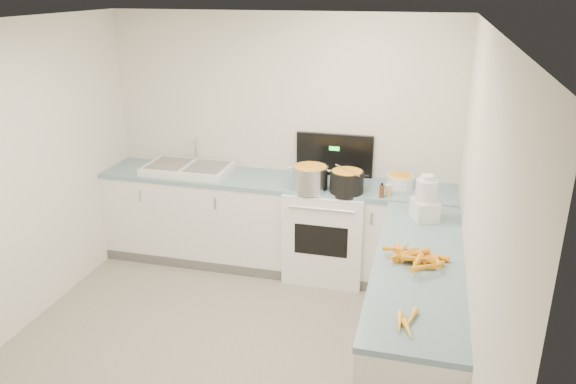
% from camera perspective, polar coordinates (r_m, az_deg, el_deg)
% --- Properties ---
extents(floor, '(3.50, 4.00, 0.00)m').
position_cam_1_polar(floor, '(4.51, -7.52, -17.14)').
color(floor, gray).
rests_on(floor, ground).
extents(ceiling, '(3.50, 4.00, 0.00)m').
position_cam_1_polar(ceiling, '(3.59, -9.43, 16.34)').
color(ceiling, silver).
rests_on(ceiling, ground).
extents(wall_back, '(3.50, 0.00, 2.50)m').
position_cam_1_polar(wall_back, '(5.68, -0.67, 5.25)').
color(wall_back, silver).
rests_on(wall_back, ground).
extents(wall_right, '(0.00, 4.00, 2.50)m').
position_cam_1_polar(wall_right, '(3.63, 18.24, -4.95)').
color(wall_right, silver).
rests_on(wall_right, ground).
extents(counter_back, '(3.50, 0.62, 0.94)m').
position_cam_1_polar(counter_back, '(5.66, -1.43, -3.16)').
color(counter_back, white).
rests_on(counter_back, ground).
extents(counter_right, '(0.62, 2.20, 0.94)m').
position_cam_1_polar(counter_right, '(4.25, 12.74, -12.44)').
color(counter_right, white).
rests_on(counter_right, ground).
extents(stove, '(0.76, 0.65, 1.36)m').
position_cam_1_polar(stove, '(5.54, 4.03, -3.75)').
color(stove, white).
rests_on(stove, ground).
extents(sink, '(0.86, 0.52, 0.31)m').
position_cam_1_polar(sink, '(5.78, -10.10, 2.39)').
color(sink, white).
rests_on(sink, counter_back).
extents(steel_pot, '(0.40, 0.40, 0.24)m').
position_cam_1_polar(steel_pot, '(5.19, 2.27, 1.34)').
color(steel_pot, silver).
rests_on(steel_pot, stove).
extents(black_pot, '(0.36, 0.36, 0.22)m').
position_cam_1_polar(black_pot, '(5.15, 5.99, 0.95)').
color(black_pot, black).
rests_on(black_pot, stove).
extents(wooden_spoon, '(0.27, 0.28, 0.02)m').
position_cam_1_polar(wooden_spoon, '(5.11, 6.04, 2.22)').
color(wooden_spoon, '#AD7A47').
rests_on(wooden_spoon, black_pot).
extents(mixing_bowl, '(0.31, 0.31, 0.12)m').
position_cam_1_polar(mixing_bowl, '(5.36, 11.32, 1.09)').
color(mixing_bowl, white).
rests_on(mixing_bowl, counter_back).
extents(extract_bottle, '(0.05, 0.05, 0.11)m').
position_cam_1_polar(extract_bottle, '(5.07, 9.50, 0.06)').
color(extract_bottle, '#593319').
rests_on(extract_bottle, counter_back).
extents(spice_jar, '(0.05, 0.05, 0.09)m').
position_cam_1_polar(spice_jar, '(5.13, 10.16, 0.12)').
color(spice_jar, '#E5B266').
rests_on(spice_jar, counter_back).
extents(food_processor, '(0.25, 0.27, 0.38)m').
position_cam_1_polar(food_processor, '(4.64, 13.80, -0.84)').
color(food_processor, white).
rests_on(food_processor, counter_right).
extents(carrot_pile, '(0.46, 0.45, 0.10)m').
position_cam_1_polar(carrot_pile, '(3.97, 12.77, -6.47)').
color(carrot_pile, orange).
rests_on(carrot_pile, counter_right).
extents(peeled_carrots, '(0.12, 0.30, 0.04)m').
position_cam_1_polar(peeled_carrots, '(3.29, 11.92, -12.84)').
color(peeled_carrots, '#FFA726').
rests_on(peeled_carrots, counter_right).
extents(peelings, '(0.25, 0.23, 0.01)m').
position_cam_1_polar(peelings, '(5.86, -11.83, 2.94)').
color(peelings, tan).
rests_on(peelings, sink).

